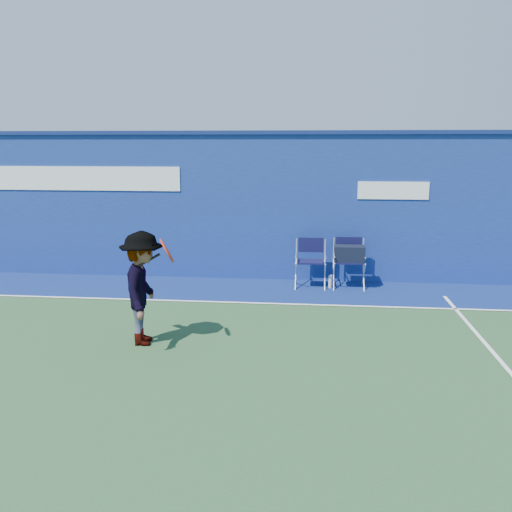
# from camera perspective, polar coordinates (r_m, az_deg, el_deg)

# --- Properties ---
(ground) EXTENTS (80.00, 80.00, 0.00)m
(ground) POSITION_cam_1_polar(r_m,az_deg,el_deg) (7.00, -11.36, -12.21)
(ground) COLOR #284B28
(ground) RESTS_ON ground
(stadium_wall) EXTENTS (24.00, 0.50, 3.08)m
(stadium_wall) POSITION_cam_1_polar(r_m,az_deg,el_deg) (11.54, -4.08, 5.40)
(stadium_wall) COLOR navy
(stadium_wall) RESTS_ON ground
(out_of_bounds_strip) EXTENTS (24.00, 1.80, 0.01)m
(out_of_bounds_strip) POSITION_cam_1_polar(r_m,az_deg,el_deg) (10.76, -4.95, -3.47)
(out_of_bounds_strip) COLOR navy
(out_of_bounds_strip) RESTS_ON ground
(court_lines) EXTENTS (24.00, 12.00, 0.01)m
(court_lines) POSITION_cam_1_polar(r_m,az_deg,el_deg) (7.52, -10.01, -10.32)
(court_lines) COLOR white
(court_lines) RESTS_ON out_of_bounds_strip
(directors_chair_left) EXTENTS (0.58, 0.52, 0.96)m
(directors_chair_left) POSITION_cam_1_polar(r_m,az_deg,el_deg) (10.85, 5.74, -1.72)
(directors_chair_left) COLOR silver
(directors_chair_left) RESTS_ON ground
(directors_chair_right) EXTENTS (0.59, 0.53, 0.98)m
(directors_chair_right) POSITION_cam_1_polar(r_m,az_deg,el_deg) (10.88, 9.74, -1.21)
(directors_chair_right) COLOR silver
(directors_chair_right) RESTS_ON ground
(water_bottle) EXTENTS (0.07, 0.07, 0.26)m
(water_bottle) POSITION_cam_1_polar(r_m,az_deg,el_deg) (10.86, 7.81, -2.69)
(water_bottle) COLOR silver
(water_bottle) RESTS_ON ground
(tennis_player) EXTENTS (0.93, 1.13, 1.62)m
(tennis_player) POSITION_cam_1_polar(r_m,az_deg,el_deg) (7.82, -11.82, -3.33)
(tennis_player) COLOR #EA4738
(tennis_player) RESTS_ON ground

